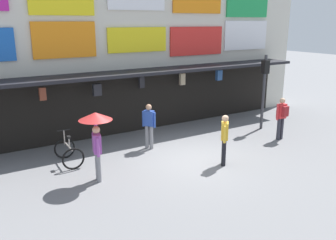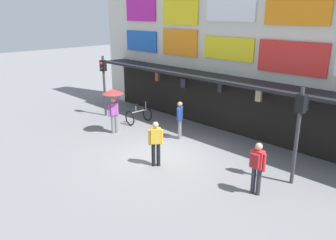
# 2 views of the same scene
# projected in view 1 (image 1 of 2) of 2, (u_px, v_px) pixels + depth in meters

# --- Properties ---
(ground_plane) EXTENTS (80.00, 80.00, 0.00)m
(ground_plane) POSITION_uv_depth(u_px,v_px,m) (193.00, 159.00, 12.15)
(ground_plane) COLOR slate
(shopfront) EXTENTS (18.00, 2.60, 8.00)m
(shopfront) POSITION_uv_depth(u_px,v_px,m) (131.00, 36.00, 14.84)
(shopfront) COLOR beige
(shopfront) RESTS_ON ground
(traffic_light_far) EXTENTS (0.29, 0.33, 3.20)m
(traffic_light_far) POSITION_uv_depth(u_px,v_px,m) (264.00, 80.00, 15.07)
(traffic_light_far) COLOR #38383D
(traffic_light_far) RESTS_ON ground
(bicycle_parked) EXTENTS (0.76, 1.19, 1.05)m
(bicycle_parked) POSITION_uv_depth(u_px,v_px,m) (69.00, 152.00, 11.67)
(bicycle_parked) COLOR black
(bicycle_parked) RESTS_ON ground
(pedestrian_in_purple) EXTENTS (0.53, 0.36, 1.68)m
(pedestrian_in_purple) POSITION_uv_depth(u_px,v_px,m) (282.00, 115.00, 13.93)
(pedestrian_in_purple) COLOR #2D2D38
(pedestrian_in_purple) RESTS_ON ground
(pedestrian_in_yellow) EXTENTS (0.39, 0.44, 1.68)m
(pedestrian_in_yellow) POSITION_uv_depth(u_px,v_px,m) (149.00, 124.00, 12.93)
(pedestrian_in_yellow) COLOR gray
(pedestrian_in_yellow) RESTS_ON ground
(pedestrian_with_umbrella) EXTENTS (0.96, 0.96, 2.08)m
(pedestrian_with_umbrella) POSITION_uv_depth(u_px,v_px,m) (96.00, 127.00, 10.09)
(pedestrian_with_umbrella) COLOR gray
(pedestrian_with_umbrella) RESTS_ON ground
(pedestrian_in_white) EXTENTS (0.40, 0.43, 1.68)m
(pedestrian_in_white) POSITION_uv_depth(u_px,v_px,m) (224.00, 137.00, 11.44)
(pedestrian_in_white) COLOR black
(pedestrian_in_white) RESTS_ON ground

